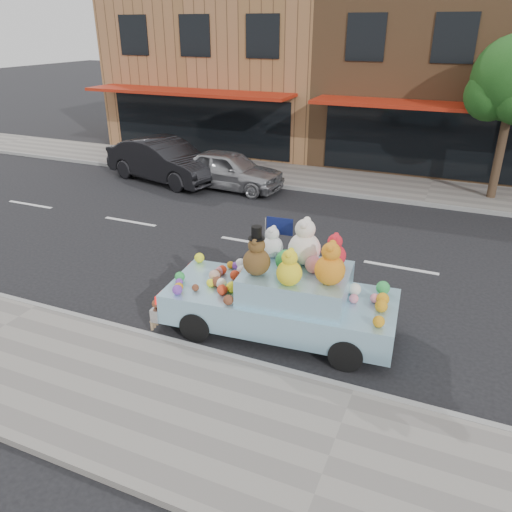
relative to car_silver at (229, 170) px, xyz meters
The scene contains 10 objects.
ground 8.01m from the car_silver, 32.25° to the right, with size 120.00×120.00×0.00m, color black.
near_sidewalk 12.71m from the car_silver, 57.91° to the right, with size 60.00×3.00×0.12m, color gray.
far_sidewalk 7.14m from the car_silver, 18.39° to the left, with size 60.00×3.00×0.12m, color gray.
near_kerb 11.47m from the car_silver, 53.92° to the right, with size 60.00×0.12×0.13m, color gray.
far_kerb 6.82m from the car_silver, ahead, with size 60.00×0.12×0.13m, color gray.
storefront_left 8.88m from the car_silver, 112.86° to the left, with size 10.00×9.80×7.30m.
storefront_mid 10.67m from the car_silver, 48.83° to the left, with size 10.00×9.80×7.30m.
car_silver is the anchor object (origin of this frame).
car_dark 2.65m from the car_silver, behind, with size 1.67×4.80×1.58m, color black.
art_car 9.47m from the car_silver, 57.81° to the right, with size 4.61×2.12×2.27m.
Camera 1 is at (1.05, -11.46, 5.41)m, focal length 35.00 mm.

